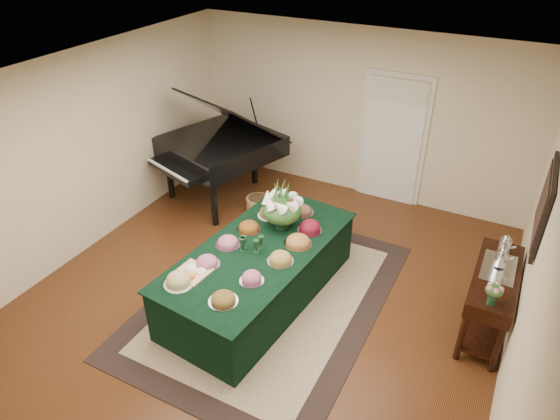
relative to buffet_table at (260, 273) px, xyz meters
The scene contains 14 objects.
ground 0.40m from the buffet_table, 65.58° to the left, with size 6.00×6.00×0.00m, color black.
area_rug 0.38m from the buffet_table, ahead, with size 2.60×3.64×0.01m.
kitchen_doorway 3.23m from the buffet_table, 78.01° to the left, with size 1.05×0.07×2.10m.
buffet_table is the anchor object (origin of this frame).
food_platters 0.41m from the buffet_table, 127.14° to the left, with size 1.15×2.23×0.12m.
cutting_board 0.93m from the buffet_table, 120.64° to the right, with size 0.38×0.38×0.10m.
green_goblets 0.47m from the buffet_table, 132.99° to the right, with size 0.25×0.21×0.18m.
floral_centerpiece 0.86m from the buffet_table, 87.69° to the left, with size 0.51×0.51×0.51m.
grand_piano 2.63m from the buffet_table, 133.15° to the left, with size 2.01×2.13×1.83m.
wicker_basket 2.05m from the buffet_table, 120.33° to the left, with size 0.37×0.37×0.23m, color #A17041.
mahogany_sideboard 2.65m from the buffet_table, 14.32° to the left, with size 0.45×1.30×0.84m.
tea_service 2.75m from the buffet_table, 18.33° to the left, with size 0.34×0.58×0.30m.
pink_bouquet 2.63m from the buffet_table, ahead, with size 0.19×0.19×0.24m.
wall_painting 3.17m from the buffet_table, 13.22° to the left, with size 0.05×0.95×0.75m.
Camera 1 is at (2.35, -4.23, 4.22)m, focal length 32.00 mm.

